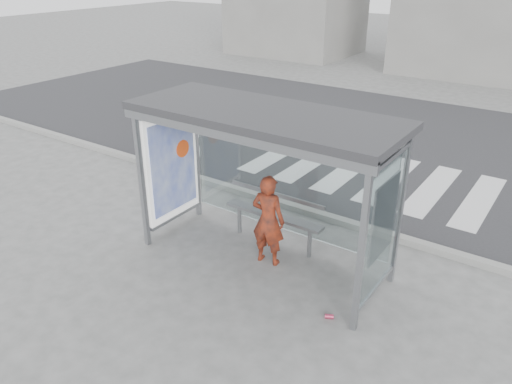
# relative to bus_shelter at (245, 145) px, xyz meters

# --- Properties ---
(ground) EXTENTS (80.00, 80.00, 0.00)m
(ground) POSITION_rel_bus_shelter_xyz_m (0.37, -0.06, -1.98)
(ground) COLOR #5E5E5C
(ground) RESTS_ON ground
(road) EXTENTS (30.00, 10.00, 0.01)m
(road) POSITION_rel_bus_shelter_xyz_m (0.37, 6.94, -1.98)
(road) COLOR #2B2C2E
(road) RESTS_ON ground
(curb) EXTENTS (30.00, 0.18, 0.12)m
(curb) POSITION_rel_bus_shelter_xyz_m (0.37, 1.89, -1.92)
(curb) COLOR gray
(curb) RESTS_ON ground
(crosswalk) EXTENTS (5.55, 3.00, 0.00)m
(crosswalk) POSITION_rel_bus_shelter_xyz_m (0.37, 4.44, -1.98)
(crosswalk) COLOR silver
(crosswalk) RESTS_ON ground
(bus_shelter) EXTENTS (4.25, 1.65, 2.62)m
(bus_shelter) POSITION_rel_bus_shelter_xyz_m (0.00, 0.00, 0.00)
(bus_shelter) COLOR gray
(bus_shelter) RESTS_ON ground
(building_center) EXTENTS (8.00, 5.00, 5.00)m
(building_center) POSITION_rel_bus_shelter_xyz_m (0.37, 17.94, 0.52)
(building_center) COLOR slate
(building_center) RESTS_ON ground
(person) EXTENTS (0.62, 0.44, 1.58)m
(person) POSITION_rel_bus_shelter_xyz_m (0.45, -0.01, -1.19)
(person) COLOR orange
(person) RESTS_ON ground
(bench) EXTENTS (1.90, 0.23, 0.98)m
(bench) POSITION_rel_bus_shelter_xyz_m (0.22, 0.52, -1.40)
(bench) COLOR slate
(bench) RESTS_ON ground
(soda_can) EXTENTS (0.14, 0.12, 0.07)m
(soda_can) POSITION_rel_bus_shelter_xyz_m (1.99, -0.75, -1.95)
(soda_can) COLOR #DE4167
(soda_can) RESTS_ON ground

